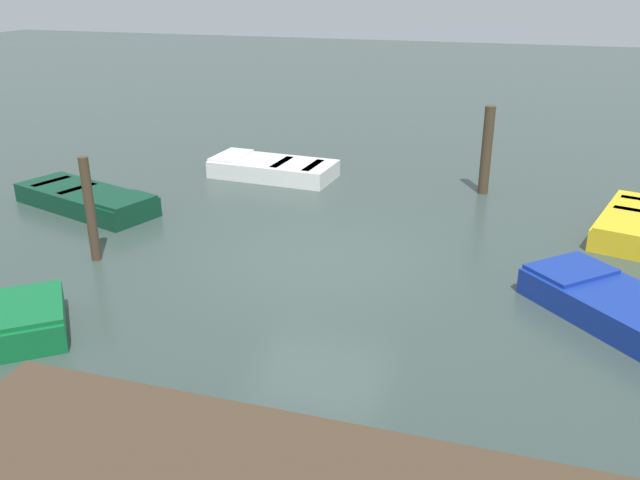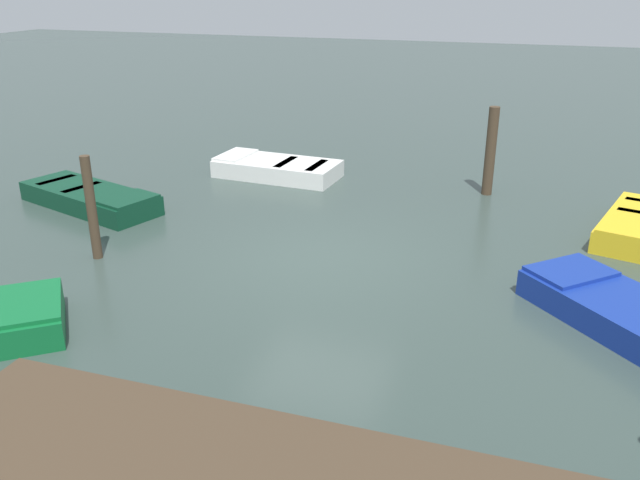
{
  "view_description": "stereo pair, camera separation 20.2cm",
  "coord_description": "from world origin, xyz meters",
  "px_view_note": "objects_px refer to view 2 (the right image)",
  "views": [
    {
      "loc": [
        -3.19,
        10.04,
        4.61
      ],
      "look_at": [
        0.0,
        0.0,
        0.35
      ],
      "focal_mm": 37.14,
      "sensor_mm": 36.0,
      "label": 1
    },
    {
      "loc": [
        -3.38,
        9.98,
        4.61
      ],
      "look_at": [
        0.0,
        0.0,
        0.35
      ],
      "focal_mm": 37.14,
      "sensor_mm": 36.0,
      "label": 2
    }
  ],
  "objects_px": {
    "rowboat_dark_green": "(90,198)",
    "mooring_piling_mid_right": "(490,151)",
    "rowboat_yellow": "(636,225)",
    "rowboat_white": "(277,168)",
    "mooring_piling_mid_left": "(91,208)"
  },
  "relations": [
    {
      "from": "rowboat_dark_green",
      "to": "rowboat_white",
      "type": "bearing_deg",
      "value": 67.18
    },
    {
      "from": "rowboat_dark_green",
      "to": "mooring_piling_mid_right",
      "type": "relative_size",
      "value": 1.79
    },
    {
      "from": "rowboat_white",
      "to": "mooring_piling_mid_right",
      "type": "bearing_deg",
      "value": -173.75
    },
    {
      "from": "rowboat_dark_green",
      "to": "mooring_piling_mid_left",
      "type": "relative_size",
      "value": 1.92
    },
    {
      "from": "mooring_piling_mid_right",
      "to": "rowboat_white",
      "type": "bearing_deg",
      "value": 2.76
    },
    {
      "from": "rowboat_yellow",
      "to": "mooring_piling_mid_left",
      "type": "relative_size",
      "value": 1.64
    },
    {
      "from": "rowboat_yellow",
      "to": "rowboat_dark_green",
      "type": "height_order",
      "value": "same"
    },
    {
      "from": "rowboat_white",
      "to": "rowboat_dark_green",
      "type": "xyz_separation_m",
      "value": [
        2.85,
        3.38,
        -0.0
      ]
    },
    {
      "from": "rowboat_white",
      "to": "mooring_piling_mid_left",
      "type": "relative_size",
      "value": 1.66
    },
    {
      "from": "mooring_piling_mid_left",
      "to": "rowboat_dark_green",
      "type": "bearing_deg",
      "value": -51.35
    },
    {
      "from": "rowboat_yellow",
      "to": "mooring_piling_mid_right",
      "type": "relative_size",
      "value": 1.52
    },
    {
      "from": "rowboat_yellow",
      "to": "rowboat_dark_green",
      "type": "distance_m",
      "value": 10.92
    },
    {
      "from": "rowboat_dark_green",
      "to": "mooring_piling_mid_right",
      "type": "height_order",
      "value": "mooring_piling_mid_right"
    },
    {
      "from": "mooring_piling_mid_left",
      "to": "mooring_piling_mid_right",
      "type": "bearing_deg",
      "value": -136.07
    },
    {
      "from": "rowboat_white",
      "to": "mooring_piling_mid_right",
      "type": "height_order",
      "value": "mooring_piling_mid_right"
    }
  ]
}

